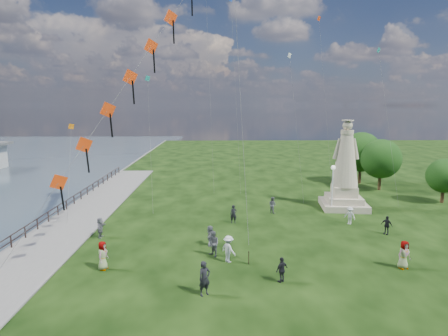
{
  "coord_description": "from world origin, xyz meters",
  "views": [
    {
      "loc": [
        -1.55,
        -19.81,
        10.15
      ],
      "look_at": [
        -1.0,
        8.0,
        5.5
      ],
      "focal_mm": 30.0,
      "sensor_mm": 36.0,
      "label": 1
    }
  ],
  "objects_px": {
    "lamppost": "(333,179)",
    "person_3": "(282,270)",
    "person_2": "(229,249)",
    "person_11": "(210,235)",
    "person_6": "(234,214)",
    "person_10": "(103,255)",
    "statue": "(345,175)",
    "person_0": "(204,278)",
    "person_9": "(387,225)",
    "person_8": "(350,215)",
    "person_4": "(404,255)",
    "person_5": "(100,228)",
    "person_7": "(272,205)",
    "person_1": "(213,244)"
  },
  "relations": [
    {
      "from": "lamppost",
      "to": "statue",
      "type": "bearing_deg",
      "value": 41.69
    },
    {
      "from": "person_6",
      "to": "person_0",
      "type": "bearing_deg",
      "value": -100.23
    },
    {
      "from": "person_8",
      "to": "person_6",
      "type": "bearing_deg",
      "value": -138.82
    },
    {
      "from": "person_5",
      "to": "person_7",
      "type": "distance_m",
      "value": 15.77
    },
    {
      "from": "person_3",
      "to": "person_10",
      "type": "xyz_separation_m",
      "value": [
        -10.9,
        1.93,
        0.15
      ]
    },
    {
      "from": "person_4",
      "to": "person_9",
      "type": "distance_m",
      "value": 6.57
    },
    {
      "from": "person_0",
      "to": "person_9",
      "type": "distance_m",
      "value": 17.06
    },
    {
      "from": "person_1",
      "to": "person_3",
      "type": "bearing_deg",
      "value": 8.87
    },
    {
      "from": "statue",
      "to": "person_8",
      "type": "relative_size",
      "value": 5.75
    },
    {
      "from": "lamppost",
      "to": "person_1",
      "type": "xyz_separation_m",
      "value": [
        -11.31,
        -10.54,
        -2.4
      ]
    },
    {
      "from": "person_2",
      "to": "person_8",
      "type": "height_order",
      "value": "person_2"
    },
    {
      "from": "person_4",
      "to": "person_11",
      "type": "bearing_deg",
      "value": 144.95
    },
    {
      "from": "person_5",
      "to": "person_6",
      "type": "relative_size",
      "value": 0.99
    },
    {
      "from": "lamppost",
      "to": "person_2",
      "type": "height_order",
      "value": "lamppost"
    },
    {
      "from": "person_4",
      "to": "person_10",
      "type": "distance_m",
      "value": 18.89
    },
    {
      "from": "person_6",
      "to": "person_7",
      "type": "height_order",
      "value": "person_6"
    },
    {
      "from": "person_7",
      "to": "person_6",
      "type": "bearing_deg",
      "value": 89.6
    },
    {
      "from": "person_3",
      "to": "person_6",
      "type": "height_order",
      "value": "person_6"
    },
    {
      "from": "person_3",
      "to": "person_4",
      "type": "relative_size",
      "value": 0.84
    },
    {
      "from": "person_7",
      "to": "person_11",
      "type": "relative_size",
      "value": 1.03
    },
    {
      "from": "person_7",
      "to": "person_9",
      "type": "xyz_separation_m",
      "value": [
        8.21,
        -6.19,
        -0.03
      ]
    },
    {
      "from": "person_6",
      "to": "person_10",
      "type": "height_order",
      "value": "person_10"
    },
    {
      "from": "person_2",
      "to": "person_11",
      "type": "xyz_separation_m",
      "value": [
        -1.25,
        2.95,
        -0.13
      ]
    },
    {
      "from": "person_10",
      "to": "person_6",
      "type": "bearing_deg",
      "value": -32.68
    },
    {
      "from": "person_0",
      "to": "person_10",
      "type": "xyz_separation_m",
      "value": [
        -6.46,
        3.36,
        -0.04
      ]
    },
    {
      "from": "person_8",
      "to": "person_9",
      "type": "bearing_deg",
      "value": -9.26
    },
    {
      "from": "statue",
      "to": "person_10",
      "type": "relative_size",
      "value": 4.81
    },
    {
      "from": "statue",
      "to": "person_8",
      "type": "height_order",
      "value": "statue"
    },
    {
      "from": "person_2",
      "to": "person_7",
      "type": "xyz_separation_m",
      "value": [
        4.56,
        11.29,
        -0.11
      ]
    },
    {
      "from": "person_1",
      "to": "person_6",
      "type": "xyz_separation_m",
      "value": [
        1.71,
        7.27,
        -0.08
      ]
    },
    {
      "from": "person_6",
      "to": "person_10",
      "type": "xyz_separation_m",
      "value": [
        -8.6,
        -9.21,
        0.11
      ]
    },
    {
      "from": "person_2",
      "to": "person_6",
      "type": "relative_size",
      "value": 1.11
    },
    {
      "from": "person_8",
      "to": "person_9",
      "type": "distance_m",
      "value": 3.34
    },
    {
      "from": "statue",
      "to": "person_2",
      "type": "height_order",
      "value": "statue"
    },
    {
      "from": "person_0",
      "to": "person_3",
      "type": "relative_size",
      "value": 1.26
    },
    {
      "from": "statue",
      "to": "person_7",
      "type": "xyz_separation_m",
      "value": [
        -7.42,
        -1.69,
        -2.54
      ]
    },
    {
      "from": "statue",
      "to": "person_3",
      "type": "relative_size",
      "value": 5.76
    },
    {
      "from": "lamppost",
      "to": "person_3",
      "type": "bearing_deg",
      "value": -116.86
    },
    {
      "from": "statue",
      "to": "lamppost",
      "type": "xyz_separation_m",
      "value": [
        -1.67,
        -1.49,
        -0.03
      ]
    },
    {
      "from": "person_10",
      "to": "person_11",
      "type": "distance_m",
      "value": 7.72
    },
    {
      "from": "person_7",
      "to": "person_1",
      "type": "bearing_deg",
      "value": 112.82
    },
    {
      "from": "person_0",
      "to": "person_4",
      "type": "bearing_deg",
      "value": -18.6
    },
    {
      "from": "person_5",
      "to": "person_1",
      "type": "bearing_deg",
      "value": -113.13
    },
    {
      "from": "person_0",
      "to": "person_9",
      "type": "xyz_separation_m",
      "value": [
        14.2,
        9.45,
        -0.2
      ]
    },
    {
      "from": "person_3",
      "to": "person_7",
      "type": "distance_m",
      "value": 14.29
    },
    {
      "from": "lamppost",
      "to": "person_0",
      "type": "bearing_deg",
      "value": -126.54
    },
    {
      "from": "person_8",
      "to": "person_10",
      "type": "height_order",
      "value": "person_10"
    },
    {
      "from": "person_3",
      "to": "person_11",
      "type": "distance_m",
      "value": 7.25
    },
    {
      "from": "person_6",
      "to": "person_8",
      "type": "relative_size",
      "value": 1.05
    },
    {
      "from": "statue",
      "to": "person_0",
      "type": "xyz_separation_m",
      "value": [
        -13.41,
        -17.33,
        -2.36
      ]
    }
  ]
}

